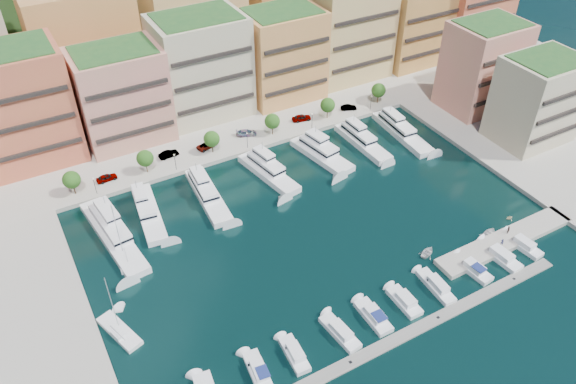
% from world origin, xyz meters
% --- Properties ---
extents(ground, '(400.00, 400.00, 0.00)m').
position_xyz_m(ground, '(0.00, 0.00, 0.00)').
color(ground, black).
rests_on(ground, ground).
extents(north_quay, '(220.00, 64.00, 2.00)m').
position_xyz_m(north_quay, '(0.00, 62.00, 0.00)').
color(north_quay, '#9E998E').
rests_on(north_quay, ground).
extents(east_quay, '(34.00, 76.00, 2.00)m').
position_xyz_m(east_quay, '(62.00, -8.00, 0.00)').
color(east_quay, '#9E998E').
rests_on(east_quay, ground).
extents(hillside, '(240.00, 40.00, 58.00)m').
position_xyz_m(hillside, '(0.00, 110.00, 0.00)').
color(hillside, '#1B3315').
rests_on(hillside, ground).
extents(south_pontoon, '(72.00, 2.20, 0.35)m').
position_xyz_m(south_pontoon, '(-3.00, -30.00, 0.00)').
color(south_pontoon, gray).
rests_on(south_pontoon, ground).
extents(finger_pier, '(32.00, 5.00, 2.00)m').
position_xyz_m(finger_pier, '(30.00, -22.00, 0.00)').
color(finger_pier, '#9E998E').
rests_on(finger_pier, ground).
extents(apartment_1, '(20.00, 16.50, 26.80)m').
position_xyz_m(apartment_1, '(-44.00, 51.99, 14.31)').
color(apartment_1, '#C65642').
rests_on(apartment_1, north_quay).
extents(apartment_2, '(20.00, 15.50, 22.80)m').
position_xyz_m(apartment_2, '(-23.00, 49.99, 12.31)').
color(apartment_2, tan).
rests_on(apartment_2, north_quay).
extents(apartment_3, '(22.00, 16.50, 25.80)m').
position_xyz_m(apartment_3, '(-2.00, 51.99, 13.81)').
color(apartment_3, beige).
rests_on(apartment_3, north_quay).
extents(apartment_4, '(20.00, 15.50, 23.80)m').
position_xyz_m(apartment_4, '(20.00, 49.99, 12.81)').
color(apartment_4, '#E29354').
rests_on(apartment_4, north_quay).
extents(apartment_5, '(22.00, 16.50, 26.80)m').
position_xyz_m(apartment_5, '(42.00, 51.99, 14.31)').
color(apartment_5, '#CFBA6D').
rests_on(apartment_5, north_quay).
extents(apartment_6, '(20.00, 15.50, 22.80)m').
position_xyz_m(apartment_6, '(64.00, 49.99, 12.31)').
color(apartment_6, '#D4974D').
rests_on(apartment_6, north_quay).
extents(apartment_7, '(22.00, 16.50, 24.80)m').
position_xyz_m(apartment_7, '(84.00, 47.99, 13.31)').
color(apartment_7, '#C65642').
rests_on(apartment_7, north_quay).
extents(apartment_east_a, '(18.00, 14.50, 22.80)m').
position_xyz_m(apartment_east_a, '(62.00, 19.99, 12.31)').
color(apartment_east_a, tan).
rests_on(apartment_east_a, east_quay).
extents(apartment_east_b, '(18.00, 14.50, 20.80)m').
position_xyz_m(apartment_east_b, '(62.00, 1.99, 11.31)').
color(apartment_east_b, beige).
rests_on(apartment_east_b, east_quay).
extents(backblock_1, '(26.00, 18.00, 30.00)m').
position_xyz_m(backblock_1, '(-25.00, 74.00, 16.00)').
color(backblock_1, '#E29354').
rests_on(backblock_1, north_quay).
extents(backblock_2, '(26.00, 18.00, 30.00)m').
position_xyz_m(backblock_2, '(5.00, 74.00, 16.00)').
color(backblock_2, '#CFBA6D').
rests_on(backblock_2, north_quay).
extents(backblock_3, '(26.00, 18.00, 30.00)m').
position_xyz_m(backblock_3, '(35.00, 74.00, 16.00)').
color(backblock_3, '#D4974D').
rests_on(backblock_3, north_quay).
extents(tree_0, '(3.80, 3.80, 5.65)m').
position_xyz_m(tree_0, '(-40.00, 33.50, 4.74)').
color(tree_0, '#473323').
rests_on(tree_0, north_quay).
extents(tree_1, '(3.80, 3.80, 5.65)m').
position_xyz_m(tree_1, '(-24.00, 33.50, 4.74)').
color(tree_1, '#473323').
rests_on(tree_1, north_quay).
extents(tree_2, '(3.80, 3.80, 5.65)m').
position_xyz_m(tree_2, '(-8.00, 33.50, 4.74)').
color(tree_2, '#473323').
rests_on(tree_2, north_quay).
extents(tree_3, '(3.80, 3.80, 5.65)m').
position_xyz_m(tree_3, '(8.00, 33.50, 4.74)').
color(tree_3, '#473323').
rests_on(tree_3, north_quay).
extents(tree_4, '(3.80, 3.80, 5.65)m').
position_xyz_m(tree_4, '(24.00, 33.50, 4.74)').
color(tree_4, '#473323').
rests_on(tree_4, north_quay).
extents(tree_5, '(3.80, 3.80, 5.65)m').
position_xyz_m(tree_5, '(40.00, 33.50, 4.74)').
color(tree_5, '#473323').
rests_on(tree_5, north_quay).
extents(lamppost_0, '(0.30, 0.30, 4.20)m').
position_xyz_m(lamppost_0, '(-36.00, 31.20, 3.83)').
color(lamppost_0, black).
rests_on(lamppost_0, north_quay).
extents(lamppost_1, '(0.30, 0.30, 4.20)m').
position_xyz_m(lamppost_1, '(-18.00, 31.20, 3.83)').
color(lamppost_1, black).
rests_on(lamppost_1, north_quay).
extents(lamppost_2, '(0.30, 0.30, 4.20)m').
position_xyz_m(lamppost_2, '(0.00, 31.20, 3.83)').
color(lamppost_2, black).
rests_on(lamppost_2, north_quay).
extents(lamppost_3, '(0.30, 0.30, 4.20)m').
position_xyz_m(lamppost_3, '(18.00, 31.20, 3.83)').
color(lamppost_3, black).
rests_on(lamppost_3, north_quay).
extents(lamppost_4, '(0.30, 0.30, 4.20)m').
position_xyz_m(lamppost_4, '(36.00, 31.20, 3.83)').
color(lamppost_4, black).
rests_on(lamppost_4, north_quay).
extents(yacht_0, '(7.34, 25.55, 7.30)m').
position_xyz_m(yacht_0, '(-36.58, 17.46, 1.21)').
color(yacht_0, white).
rests_on(yacht_0, ground).
extents(yacht_1, '(6.37, 19.12, 7.30)m').
position_xyz_m(yacht_1, '(-28.32, 20.36, 1.09)').
color(yacht_1, white).
rests_on(yacht_1, ground).
extents(yacht_2, '(5.62, 20.12, 7.30)m').
position_xyz_m(yacht_2, '(-15.36, 19.90, 1.21)').
color(yacht_2, white).
rests_on(yacht_2, ground).
extents(yacht_3, '(7.24, 18.68, 7.30)m').
position_xyz_m(yacht_3, '(-0.27, 20.65, 1.21)').
color(yacht_3, white).
rests_on(yacht_3, ground).
extents(yacht_4, '(7.96, 18.35, 7.30)m').
position_xyz_m(yacht_4, '(14.00, 20.82, 1.09)').
color(yacht_4, white).
rests_on(yacht_4, ground).
extents(yacht_5, '(4.55, 18.58, 7.30)m').
position_xyz_m(yacht_5, '(25.54, 20.53, 1.21)').
color(yacht_5, white).
rests_on(yacht_5, ground).
extents(yacht_6, '(5.73, 21.23, 7.30)m').
position_xyz_m(yacht_6, '(36.64, 19.39, 1.21)').
color(yacht_6, white).
rests_on(yacht_6, ground).
extents(cruiser_1, '(3.50, 8.06, 2.66)m').
position_xyz_m(cruiser_1, '(-25.54, -24.60, 0.57)').
color(cruiser_1, white).
rests_on(cruiser_1, ground).
extents(cruiser_2, '(3.02, 7.53, 2.55)m').
position_xyz_m(cruiser_2, '(-19.04, -24.58, 0.55)').
color(cruiser_2, white).
rests_on(cruiser_2, ground).
extents(cruiser_3, '(3.40, 8.60, 2.55)m').
position_xyz_m(cruiser_3, '(-10.36, -24.59, 0.55)').
color(cruiser_3, white).
rests_on(cruiser_3, ground).
extents(cruiser_4, '(2.89, 7.93, 2.66)m').
position_xyz_m(cruiser_4, '(-3.58, -24.60, 0.57)').
color(cruiser_4, white).
rests_on(cruiser_4, ground).
extents(cruiser_5, '(2.84, 7.23, 2.55)m').
position_xyz_m(cruiser_5, '(3.07, -24.58, 0.55)').
color(cruiser_5, white).
rests_on(cruiser_5, ground).
extents(cruiser_6, '(2.98, 8.88, 2.55)m').
position_xyz_m(cruiser_6, '(10.22, -24.60, 0.55)').
color(cruiser_6, white).
rests_on(cruiser_6, ground).
extents(cruiser_7, '(3.38, 8.12, 2.66)m').
position_xyz_m(cruiser_7, '(18.97, -24.60, 0.57)').
color(cruiser_7, white).
rests_on(cruiser_7, ground).
extents(cruiser_8, '(3.52, 9.25, 2.55)m').
position_xyz_m(cruiser_8, '(25.86, -24.60, 0.55)').
color(cruiser_8, white).
rests_on(cruiser_8, ground).
extents(cruiser_9, '(3.21, 8.36, 2.55)m').
position_xyz_m(cruiser_9, '(31.98, -24.59, 0.55)').
color(cruiser_9, white).
rests_on(cruiser_9, ground).
extents(sailboat_1, '(5.61, 9.91, 13.20)m').
position_xyz_m(sailboat_1, '(-42.07, -6.40, 0.31)').
color(sailboat_1, white).
rests_on(sailboat_1, ground).
extents(sailboat_2, '(3.65, 9.08, 13.20)m').
position_xyz_m(sailboat_2, '(-36.24, 10.44, 0.31)').
color(sailboat_2, white).
rests_on(sailboat_2, ground).
extents(tender_2, '(4.90, 4.18, 0.86)m').
position_xyz_m(tender_2, '(28.84, -19.00, 0.43)').
color(tender_2, silver).
rests_on(tender_2, ground).
extents(tender_3, '(1.64, 1.43, 0.84)m').
position_xyz_m(tender_3, '(36.03, -17.47, 0.42)').
color(tender_3, beige).
rests_on(tender_3, ground).
extents(tender_0, '(4.34, 3.78, 0.75)m').
position_xyz_m(tender_0, '(14.69, -17.03, 0.38)').
color(tender_0, silver).
rests_on(tender_0, ground).
extents(car_0, '(4.64, 2.09, 1.55)m').
position_xyz_m(car_0, '(-32.80, 34.83, 1.77)').
color(car_0, gray).
rests_on(car_0, north_quay).
extents(car_1, '(4.81, 2.02, 1.54)m').
position_xyz_m(car_1, '(-17.73, 36.79, 1.77)').
color(car_1, gray).
rests_on(car_1, north_quay).
extents(car_2, '(5.42, 3.62, 1.38)m').
position_xyz_m(car_2, '(-8.52, 35.97, 1.69)').
color(car_2, gray).
rests_on(car_2, north_quay).
extents(car_3, '(5.40, 3.66, 1.45)m').
position_xyz_m(car_3, '(2.17, 36.28, 1.73)').
color(car_3, gray).
rests_on(car_3, north_quay).
extents(car_4, '(5.19, 2.89, 1.67)m').
position_xyz_m(car_4, '(17.57, 35.60, 1.83)').
color(car_4, gray).
rests_on(car_4, north_quay).
extents(car_5, '(4.37, 2.86, 1.36)m').
position_xyz_m(car_5, '(31.18, 34.19, 1.68)').
color(car_5, gray).
rests_on(car_5, north_quay).
extents(person_0, '(0.60, 0.67, 1.54)m').
position_xyz_m(person_0, '(27.98, -22.83, 1.77)').
color(person_0, '#25264A').
rests_on(person_0, finger_pier).
extents(person_1, '(1.00, 0.95, 1.63)m').
position_xyz_m(person_1, '(31.51, -20.91, 1.81)').
color(person_1, '#513930').
rests_on(person_1, finger_pier).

